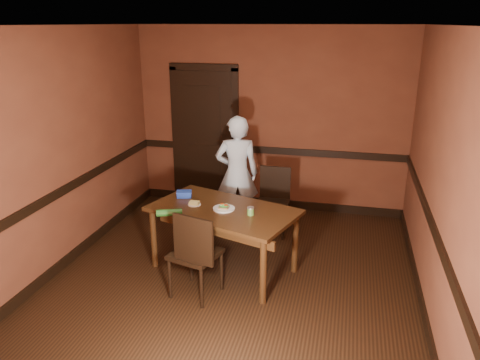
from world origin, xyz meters
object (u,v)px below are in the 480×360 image
at_px(person, 237,174).
at_px(cheese_saucer, 194,204).
at_px(chair_far, 272,202).
at_px(chair_near, 195,252).
at_px(food_tub, 184,194).
at_px(dining_table, 224,239).
at_px(sandwich_plate, 224,208).
at_px(sauce_jar, 251,211).

bearing_deg(person, cheese_saucer, 63.28).
relative_size(chair_far, chair_near, 0.93).
bearing_deg(chair_far, food_tub, -137.91).
height_order(dining_table, sandwich_plate, sandwich_plate).
distance_m(sauce_jar, cheese_saucer, 0.70).
distance_m(person, cheese_saucer, 1.14).
relative_size(sandwich_plate, sauce_jar, 2.72).
bearing_deg(sandwich_plate, dining_table, 124.72).
bearing_deg(cheese_saucer, food_tub, 132.83).
xyz_separation_m(dining_table, sauce_jar, (0.34, -0.11, 0.42)).
relative_size(chair_near, sauce_jar, 10.74).
bearing_deg(cheese_saucer, chair_near, -71.27).
distance_m(chair_near, food_tub, 0.96).
xyz_separation_m(dining_table, chair_near, (-0.15, -0.57, 0.10)).
bearing_deg(chair_far, dining_table, -109.51).
bearing_deg(sauce_jar, food_tub, 158.56).
height_order(dining_table, sauce_jar, sauce_jar).
xyz_separation_m(dining_table, chair_far, (0.38, 1.09, 0.07)).
height_order(chair_near, sauce_jar, chair_near).
xyz_separation_m(sauce_jar, food_tub, (-0.88, 0.35, -0.01)).
xyz_separation_m(chair_far, sandwich_plate, (-0.37, -1.11, 0.32)).
bearing_deg(cheese_saucer, dining_table, -4.24).
bearing_deg(dining_table, sauce_jar, 0.78).
distance_m(dining_table, cheese_saucer, 0.53).
xyz_separation_m(chair_far, cheese_saucer, (-0.72, -1.06, 0.33)).
height_order(chair_far, person, person).
relative_size(chair_far, cheese_saucer, 6.10).
bearing_deg(chair_far, chair_near, -107.87).
bearing_deg(sandwich_plate, cheese_saucer, 173.34).
bearing_deg(dining_table, chair_far, 89.18).
height_order(dining_table, food_tub, food_tub).
height_order(chair_far, sauce_jar, chair_far).
relative_size(person, cheese_saucer, 10.85).
xyz_separation_m(chair_far, person, (-0.50, 0.06, 0.35)).
distance_m(dining_table, sandwich_plate, 0.39).
bearing_deg(cheese_saucer, sauce_jar, -10.88).
relative_size(chair_far, person, 0.56).
bearing_deg(food_tub, dining_table, -40.99).
xyz_separation_m(dining_table, sandwich_plate, (0.01, -0.02, 0.39)).
relative_size(sauce_jar, cheese_saucer, 0.61).
distance_m(person, sauce_jar, 1.33).
distance_m(dining_table, sauce_jar, 0.55).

